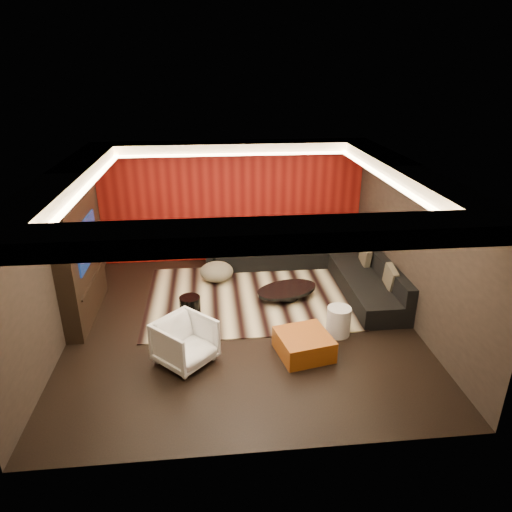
{
  "coord_description": "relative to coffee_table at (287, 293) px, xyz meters",
  "views": [
    {
      "loc": [
        -0.49,
        -7.12,
        4.34
      ],
      "look_at": [
        0.3,
        0.6,
        1.05
      ],
      "focal_mm": 32.0,
      "sensor_mm": 36.0,
      "label": 1
    }
  ],
  "objects": [
    {
      "name": "orange_ottoman",
      "position": [
        -0.04,
        -1.88,
        0.05
      ],
      "size": [
        0.95,
        0.95,
        0.36
      ],
      "primitive_type": "cube",
      "rotation": [
        0.0,
        0.0,
        0.21
      ],
      "color": "#8E4512",
      "rests_on": "floor"
    },
    {
      "name": "rug",
      "position": [
        -0.76,
        0.14,
        -0.12
      ],
      "size": [
        4.01,
        3.02,
        0.02
      ],
      "primitive_type": "cube",
      "rotation": [
        0.0,
        0.0,
        0.0
      ],
      "color": "beige",
      "rests_on": "floor"
    },
    {
      "name": "tv_shelf",
      "position": [
        -3.63,
        -0.23,
        0.57
      ],
      "size": [
        0.04,
        1.6,
        0.04
      ],
      "primitive_type": "cube",
      "color": "black",
      "rests_on": "ground"
    },
    {
      "name": "soffit_right",
      "position": [
        1.76,
        -0.83,
        2.56
      ],
      "size": [
        0.6,
        4.8,
        0.22
      ],
      "primitive_type": "cube",
      "color": "silver",
      "rests_on": "ground"
    },
    {
      "name": "sectional_sofa",
      "position": [
        0.8,
        1.04,
        0.14
      ],
      "size": [
        3.65,
        3.5,
        0.75
      ],
      "color": "black",
      "rests_on": "floor"
    },
    {
      "name": "floor",
      "position": [
        -0.94,
        -0.83,
        -0.14
      ],
      "size": [
        6.0,
        6.0,
        0.02
      ],
      "primitive_type": "cube",
      "color": "black",
      "rests_on": "ground"
    },
    {
      "name": "cove_front",
      "position": [
        -0.94,
        -3.19,
        2.47
      ],
      "size": [
        4.8,
        0.08,
        0.04
      ],
      "primitive_type": "cube",
      "color": "#FFD899",
      "rests_on": "ground"
    },
    {
      "name": "throw_pillows",
      "position": [
        0.81,
        1.08,
        0.49
      ],
      "size": [
        3.27,
        2.76,
        0.5
      ],
      "color": "tan",
      "rests_on": "sectional_sofa"
    },
    {
      "name": "red_feature_wall",
      "position": [
        -0.94,
        2.14,
        1.27
      ],
      "size": [
        5.98,
        0.05,
        2.78
      ],
      "primitive_type": "cube",
      "color": "#6B0C0A",
      "rests_on": "ground"
    },
    {
      "name": "wall_back",
      "position": [
        -0.94,
        2.18,
        1.27
      ],
      "size": [
        6.0,
        0.02,
        2.8
      ],
      "primitive_type": "cube",
      "color": "black",
      "rests_on": "ground"
    },
    {
      "name": "tv_screen",
      "position": [
        -3.63,
        -0.23,
        1.32
      ],
      "size": [
        0.04,
        1.3,
        0.8
      ],
      "primitive_type": "cube",
      "color": "black",
      "rests_on": "ground"
    },
    {
      "name": "cove_left",
      "position": [
        -3.3,
        -0.83,
        2.47
      ],
      "size": [
        0.08,
        4.8,
        0.04
      ],
      "primitive_type": "cube",
      "color": "#FFD899",
      "rests_on": "ground"
    },
    {
      "name": "wall_right",
      "position": [
        2.07,
        -0.83,
        1.27
      ],
      "size": [
        0.02,
        6.0,
        2.8
      ],
      "primitive_type": "cube",
      "color": "black",
      "rests_on": "ground"
    },
    {
      "name": "ceiling",
      "position": [
        -0.94,
        -0.83,
        2.68
      ],
      "size": [
        6.0,
        6.0,
        0.02
      ],
      "primitive_type": "cube",
      "color": "silver",
      "rests_on": "ground"
    },
    {
      "name": "soffit_left",
      "position": [
        -3.64,
        -0.83,
        2.56
      ],
      "size": [
        0.6,
        4.8,
        0.22
      ],
      "primitive_type": "cube",
      "color": "silver",
      "rests_on": "ground"
    },
    {
      "name": "tv_surround",
      "position": [
        -3.79,
        -0.23,
        0.97
      ],
      "size": [
        0.3,
        2.0,
        2.2
      ],
      "primitive_type": "cube",
      "color": "black",
      "rests_on": "ground"
    },
    {
      "name": "soffit_front",
      "position": [
        -0.94,
        -3.53,
        2.56
      ],
      "size": [
        6.0,
        0.6,
        0.22
      ],
      "primitive_type": "cube",
      "color": "silver",
      "rests_on": "ground"
    },
    {
      "name": "drum_stool",
      "position": [
        -1.88,
        -0.62,
        0.12
      ],
      "size": [
        0.48,
        0.48,
        0.45
      ],
      "primitive_type": "cylinder",
      "rotation": [
        0.0,
        0.0,
        -0.31
      ],
      "color": "black",
      "rests_on": "rug"
    },
    {
      "name": "cove_right",
      "position": [
        1.42,
        -0.83,
        2.47
      ],
      "size": [
        0.08,
        4.8,
        0.04
      ],
      "primitive_type": "cube",
      "color": "#FFD899",
      "rests_on": "ground"
    },
    {
      "name": "coffee_table",
      "position": [
        0.0,
        0.0,
        0.0
      ],
      "size": [
        1.62,
        1.62,
        0.21
      ],
      "primitive_type": "cylinder",
      "rotation": [
        0.0,
        0.0,
        0.36
      ],
      "color": "black",
      "rests_on": "rug"
    },
    {
      "name": "soffit_back",
      "position": [
        -0.94,
        1.87,
        2.56
      ],
      "size": [
        6.0,
        0.6,
        0.22
      ],
      "primitive_type": "cube",
      "color": "silver",
      "rests_on": "ground"
    },
    {
      "name": "cove_back",
      "position": [
        -0.94,
        1.53,
        2.47
      ],
      "size": [
        4.8,
        0.08,
        0.04
      ],
      "primitive_type": "cube",
      "color": "#FFD899",
      "rests_on": "ground"
    },
    {
      "name": "white_side_table",
      "position": [
        0.67,
        -1.37,
        0.13
      ],
      "size": [
        0.42,
        0.42,
        0.51
      ],
      "primitive_type": "cylinder",
      "rotation": [
        0.0,
        0.0,
        0.03
      ],
      "color": "silver",
      "rests_on": "floor"
    },
    {
      "name": "wall_left",
      "position": [
        -3.95,
        -0.83,
        1.27
      ],
      "size": [
        0.02,
        6.0,
        2.8
      ],
      "primitive_type": "cube",
      "color": "black",
      "rests_on": "ground"
    },
    {
      "name": "striped_pouf",
      "position": [
        -1.37,
        0.96,
        0.09
      ],
      "size": [
        0.74,
        0.74,
        0.39
      ],
      "primitive_type": "ellipsoid",
      "rotation": [
        0.0,
        0.0,
        -0.03
      ],
      "color": "beige",
      "rests_on": "rug"
    },
    {
      "name": "armchair",
      "position": [
        -1.91,
        -1.91,
        0.24
      ],
      "size": [
        1.12,
        1.12,
        0.73
      ],
      "primitive_type": "imported",
      "rotation": [
        0.0,
        0.0,
        0.79
      ],
      "color": "white",
      "rests_on": "floor"
    }
  ]
}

